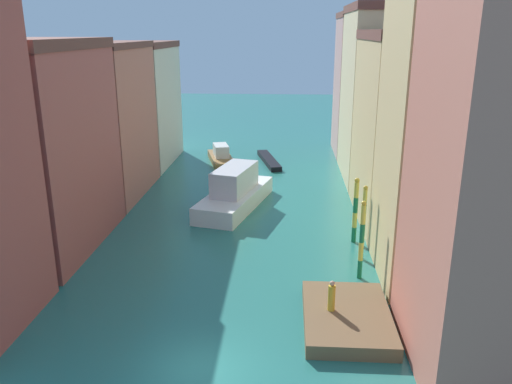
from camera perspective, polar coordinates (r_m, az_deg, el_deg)
ground_plane at (r=45.66m, az=-1.08°, el=-0.44°), size 154.00×154.00×0.00m
building_left_1 at (r=36.41m, az=-23.30°, el=4.60°), size 7.43×12.07×13.60m
building_left_2 at (r=47.01m, az=-16.99°, el=7.60°), size 7.43×11.33×13.16m
building_left_3 at (r=57.94m, az=-13.03°, el=9.55°), size 7.43×11.65×12.97m
building_right_1 at (r=30.44m, az=21.34°, el=7.95°), size 7.43×7.83×19.22m
building_right_2 at (r=40.34m, az=16.84°, el=6.79°), size 7.43×12.12×14.12m
building_right_3 at (r=51.90m, az=14.03°, el=10.53°), size 7.43×11.89×16.41m
building_right_4 at (r=62.34m, az=12.33°, el=11.54°), size 7.43×8.95×16.02m
waterfront_dock at (r=26.78m, az=10.04°, el=-13.53°), size 4.27×6.22×0.72m
person_on_dock at (r=26.20m, az=8.38°, el=-11.41°), size 0.36×0.36×1.61m
mooring_pole_0 at (r=30.55m, az=11.63°, el=-5.18°), size 0.30×0.30×4.82m
mooring_pole_1 at (r=33.09m, az=11.82°, el=-3.31°), size 0.29×0.29×4.93m
mooring_pole_2 at (r=35.72m, az=10.96°, el=-1.93°), size 0.35×0.35×4.62m
vaporetto_white at (r=42.48m, az=-2.35°, el=-0.02°), size 5.91×10.91×3.44m
gondola_black at (r=57.23m, az=1.44°, el=3.54°), size 3.06×8.32×0.53m
motorboat_0 at (r=57.31m, az=-3.90°, el=3.95°), size 3.99×7.42×2.02m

